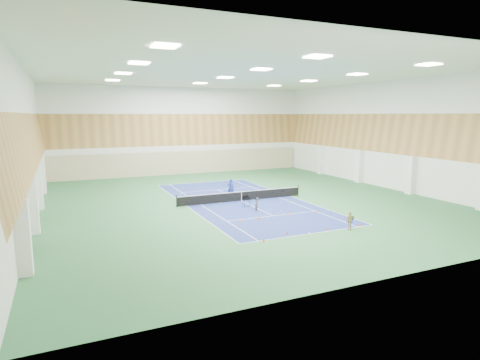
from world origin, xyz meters
The scene contains 22 objects.
ground centered at (0.00, 0.00, 0.00)m, with size 40.00×40.00×0.00m, color #2B6439.
room_shell centered at (0.00, 0.00, 6.00)m, with size 36.00×40.00×12.00m, color white, non-canonical shape.
wood_cladding centered at (0.00, 0.00, 8.00)m, with size 36.00×40.00×8.00m, color #B58043, non-canonical shape.
ceiling_light_grid centered at (0.00, 0.00, 11.92)m, with size 21.40×25.40×0.06m, color white, non-canonical shape.
court_surface centered at (0.00, 0.00, 0.01)m, with size 10.97×23.77×0.01m, color navy.
tennis_balls_scatter centered at (0.00, 0.00, 0.05)m, with size 10.57×22.77×0.07m, color #D4E627, non-canonical shape.
tennis_net centered at (0.00, 0.00, 0.55)m, with size 12.80×0.10×1.10m, color black, non-canonical shape.
back_curtain centered at (0.00, 19.75, 1.60)m, with size 35.40×0.16×3.20m, color #C6B793.
door_left_a centered at (-17.92, -8.00, 1.10)m, with size 0.08×1.80×2.20m, color #593319.
door_left_b centered at (-17.92, 0.00, 1.10)m, with size 0.08×1.80×2.20m, color #593319.
coach centered at (-0.20, 2.19, 0.92)m, with size 0.67×0.44×1.85m, color navy.
child_court centered at (-0.39, -4.25, 0.59)m, with size 0.57×0.45×1.18m, color gray.
child_apron centered at (3.16, -12.08, 0.65)m, with size 0.76×0.32×1.30m, color tan.
ball_cart centered at (-0.58, -2.36, 0.50)m, with size 0.57×0.57×0.99m, color black, non-canonical shape.
cone_svc_a centered at (-3.21, -6.90, 0.10)m, with size 0.17×0.17×0.19m, color orange.
cone_svc_b centered at (-1.62, -6.92, 0.12)m, with size 0.22×0.22×0.24m, color #DF4B0B.
cone_svc_c centered at (1.43, -6.30, 0.12)m, with size 0.22×0.22×0.25m, color #E9430C.
cone_svc_d centered at (3.95, -6.94, 0.12)m, with size 0.22×0.22×0.24m, color #E45C0C.
cone_base_a centered at (-3.84, -12.12, 0.10)m, with size 0.19×0.19×0.20m, color #FB480D.
cone_base_b centered at (-1.61, -11.36, 0.10)m, with size 0.18×0.18×0.20m, color #EE4A0C.
cone_base_c centered at (1.62, -11.52, 0.10)m, with size 0.18×0.18×0.20m, color #D6450B.
cone_base_d centered at (4.47, -11.71, 0.10)m, with size 0.18×0.18×0.20m, color #F2510C.
Camera 1 is at (-15.55, -34.55, 8.20)m, focal length 30.00 mm.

